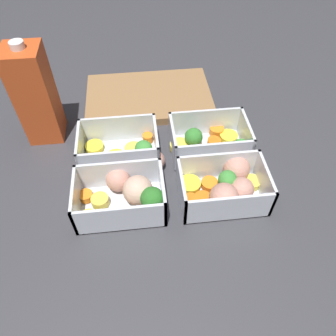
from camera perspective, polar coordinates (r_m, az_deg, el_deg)
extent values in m
plane|color=#38383D|center=(0.61, 0.00, -1.32)|extent=(4.00, 4.00, 0.00)
cube|color=silver|center=(0.57, -8.08, -6.46)|extent=(0.15, 0.10, 0.00)
cube|color=silver|center=(0.52, -8.31, -8.87)|extent=(0.15, 0.01, 0.06)
cube|color=silver|center=(0.57, -8.48, -1.06)|extent=(0.15, 0.01, 0.06)
cube|color=silver|center=(0.56, -15.71, -5.31)|extent=(0.01, 0.10, 0.06)
cube|color=silver|center=(0.54, -0.95, -4.14)|extent=(0.00, 0.10, 0.06)
cylinder|color=yellow|center=(0.55, -13.59, -8.66)|extent=(0.04, 0.04, 0.02)
cylinder|color=#DBC647|center=(0.57, -11.74, -5.66)|extent=(0.03, 0.03, 0.02)
sphere|color=beige|center=(0.55, -5.28, -3.86)|extent=(0.06, 0.06, 0.05)
sphere|color=tan|center=(0.57, -8.69, -2.04)|extent=(0.06, 0.06, 0.04)
cylinder|color=#407A37|center=(0.55, -2.72, -6.68)|extent=(0.01, 0.01, 0.02)
sphere|color=#2D7228|center=(0.53, -2.81, -5.28)|extent=(0.04, 0.04, 0.04)
cylinder|color=orange|center=(0.58, -14.10, -4.75)|extent=(0.03, 0.03, 0.01)
cylinder|color=orange|center=(0.54, -7.30, -8.79)|extent=(0.04, 0.04, 0.02)
cube|color=silver|center=(0.58, 9.20, -4.85)|extent=(0.15, 0.10, 0.00)
cube|color=silver|center=(0.53, 10.65, -7.03)|extent=(0.15, 0.01, 0.06)
cube|color=silver|center=(0.59, 8.56, 0.41)|extent=(0.15, 0.01, 0.06)
cube|color=silver|center=(0.55, 2.34, -3.84)|extent=(0.00, 0.10, 0.06)
cube|color=silver|center=(0.58, 16.35, -2.42)|extent=(0.01, 0.10, 0.06)
sphere|color=tan|center=(0.55, 9.74, -5.08)|extent=(0.05, 0.05, 0.05)
cylinder|color=orange|center=(0.57, 6.05, -5.32)|extent=(0.03, 0.03, 0.01)
cylinder|color=yellow|center=(0.58, 3.81, -2.92)|extent=(0.05, 0.05, 0.01)
cylinder|color=#519448|center=(0.58, 10.04, -3.21)|extent=(0.01, 0.01, 0.02)
sphere|color=#42933D|center=(0.57, 10.31, -1.95)|extent=(0.03, 0.03, 0.03)
cylinder|color=orange|center=(0.56, 3.97, -5.84)|extent=(0.03, 0.03, 0.02)
cylinder|color=yellow|center=(0.55, 5.49, -7.19)|extent=(0.04, 0.04, 0.01)
sphere|color=tan|center=(0.57, 12.64, -3.63)|extent=(0.05, 0.05, 0.04)
sphere|color=tan|center=(0.59, 11.83, -0.08)|extent=(0.07, 0.07, 0.05)
cylinder|color=#DBC647|center=(0.60, 14.33, -2.46)|extent=(0.04, 0.04, 0.01)
cylinder|color=orange|center=(0.59, 7.24, -2.75)|extent=(0.03, 0.03, 0.01)
cube|color=silver|center=(0.64, -8.30, 2.13)|extent=(0.15, 0.10, 0.00)
cube|color=silver|center=(0.59, -8.52, 0.76)|extent=(0.15, 0.01, 0.06)
cube|color=silver|center=(0.66, -8.64, 6.76)|extent=(0.15, 0.01, 0.06)
cube|color=silver|center=(0.63, -15.00, 3.31)|extent=(0.01, 0.10, 0.06)
cube|color=silver|center=(0.62, -2.06, 4.48)|extent=(0.00, 0.10, 0.06)
sphere|color=tan|center=(0.60, -2.35, 1.30)|extent=(0.05, 0.05, 0.04)
cylinder|color=orange|center=(0.62, -6.37, 1.56)|extent=(0.03, 0.03, 0.01)
cylinder|color=orange|center=(0.66, -3.55, 5.26)|extent=(0.03, 0.03, 0.02)
cylinder|color=#DBC647|center=(0.64, -6.00, 3.22)|extent=(0.04, 0.04, 0.01)
cylinder|color=#DBC647|center=(0.62, -12.67, 0.75)|extent=(0.05, 0.05, 0.02)
cylinder|color=#519448|center=(0.63, -4.18, 2.13)|extent=(0.01, 0.01, 0.01)
sphere|color=#42933D|center=(0.61, -4.28, 3.32)|extent=(0.03, 0.03, 0.03)
cylinder|color=yellow|center=(0.66, -12.68, 3.60)|extent=(0.05, 0.05, 0.01)
cylinder|color=yellow|center=(0.63, -9.07, 1.72)|extent=(0.04, 0.04, 0.01)
cube|color=silver|center=(0.65, 6.98, 3.39)|extent=(0.15, 0.10, 0.00)
cube|color=silver|center=(0.60, 8.07, 2.15)|extent=(0.15, 0.01, 0.06)
cube|color=silver|center=(0.67, 6.44, 7.93)|extent=(0.15, 0.01, 0.06)
cube|color=silver|center=(0.62, 0.83, 4.72)|extent=(0.00, 0.10, 0.06)
cube|color=silver|center=(0.65, 13.34, 5.57)|extent=(0.01, 0.10, 0.06)
cylinder|color=#DBC647|center=(0.64, 2.07, 3.81)|extent=(0.05, 0.05, 0.01)
cylinder|color=#519448|center=(0.65, 12.29, 2.72)|extent=(0.01, 0.01, 0.01)
sphere|color=#42933D|center=(0.64, 12.53, 3.75)|extent=(0.03, 0.03, 0.03)
cylinder|color=yellow|center=(0.67, 10.50, 5.35)|extent=(0.05, 0.05, 0.01)
cylinder|color=orange|center=(0.66, 8.01, 4.45)|extent=(0.03, 0.03, 0.01)
cylinder|color=orange|center=(0.63, 4.24, 2.49)|extent=(0.04, 0.04, 0.01)
cylinder|color=yellow|center=(0.62, 6.18, 1.57)|extent=(0.05, 0.05, 0.01)
cylinder|color=#519448|center=(0.63, 9.65, 1.53)|extent=(0.01, 0.01, 0.01)
sphere|color=#42933D|center=(0.62, 9.84, 2.55)|extent=(0.03, 0.03, 0.03)
cylinder|color=#49883F|center=(0.65, 4.39, 4.20)|extent=(0.01, 0.01, 0.01)
sphere|color=#388433|center=(0.64, 4.49, 5.42)|extent=(0.04, 0.04, 0.04)
cylinder|color=orange|center=(0.68, 8.46, 6.45)|extent=(0.03, 0.03, 0.02)
cube|color=#D14C1E|center=(0.67, -22.04, 11.57)|extent=(0.07, 0.07, 0.19)
cylinder|color=white|center=(0.62, -24.84, 18.88)|extent=(0.02, 0.02, 0.01)
cube|color=olive|center=(0.77, -3.35, 12.26)|extent=(0.28, 0.18, 0.02)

